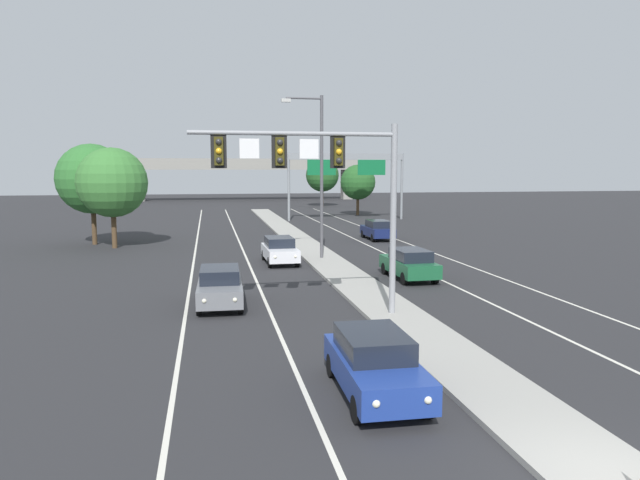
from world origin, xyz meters
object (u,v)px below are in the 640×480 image
car_oncoming_white (280,250)px  car_receding_green (409,263)px  overhead_signal_mast (323,174)px  tree_far_right_b (322,175)px  car_oncoming_blue (375,363)px  tree_far_left_b (92,179)px  highway_sign_gantry (346,165)px  tree_far_left_a (112,183)px  car_receding_navy (378,230)px  street_lamp_median (318,167)px  tree_far_right_a (358,182)px  car_oncoming_grey (220,286)px

car_oncoming_white → car_receding_green: size_ratio=1.00×
overhead_signal_mast → tree_far_right_b: (13.12, 67.37, -0.71)m
car_oncoming_blue → tree_far_left_b: (-12.57, 32.76, 4.14)m
overhead_signal_mast → highway_sign_gantry: 44.03m
car_oncoming_blue → car_receding_green: 16.01m
tree_far_left_b → tree_far_left_a: (1.81, -2.44, -0.23)m
overhead_signal_mast → car_oncoming_blue: (-0.17, -7.50, -4.69)m
car_receding_green → highway_sign_gantry: bearing=81.9°
overhead_signal_mast → tree_far_left_a: (-10.94, 22.82, -0.78)m
car_oncoming_white → car_receding_navy: 14.01m
street_lamp_median → tree_far_left_a: size_ratio=1.38×
car_oncoming_white → tree_far_right_a: 38.43m
car_oncoming_blue → tree_far_right_a: size_ratio=0.72×
car_receding_navy → highway_sign_gantry: 19.28m
car_oncoming_white → car_receding_green: same height
overhead_signal_mast → tree_far_right_a: (14.09, 49.29, -1.41)m
overhead_signal_mast → tree_far_right_b: bearing=79.0°
overhead_signal_mast → car_receding_green: (5.98, 7.28, -4.69)m
overhead_signal_mast → car_receding_navy: size_ratio=1.72×
car_oncoming_grey → car_receding_navy: bearing=58.2°
street_lamp_median → tree_far_right_b: 53.96m
car_receding_green → tree_far_right_b: tree_far_right_b is taller
street_lamp_median → car_oncoming_blue: 22.69m
tree_far_right_b → tree_far_left_b: bearing=-121.6°
car_receding_navy → car_oncoming_grey: bearing=-121.8°
car_oncoming_grey → tree_far_left_b: (-8.95, 22.15, 4.14)m
street_lamp_median → car_oncoming_blue: bearing=-97.0°
tree_far_right_a → overhead_signal_mast: bearing=-106.0°
tree_far_right_b → tree_far_left_a: bearing=-118.4°
tree_far_left_b → tree_far_left_a: size_ratio=1.05×
car_receding_green → car_receding_navy: 17.22m
tree_far_right_b → car_receding_green: bearing=-96.8°
car_oncoming_blue → tree_far_left_b: 35.34m
car_oncoming_white → tree_far_right_b: 55.41m
car_oncoming_white → highway_sign_gantry: highway_sign_gantry is taller
car_receding_navy → car_receding_green: bearing=-101.0°
car_oncoming_grey → car_receding_navy: size_ratio=1.01×
car_oncoming_grey → tree_far_left_b: tree_far_left_b is taller
car_receding_green → car_oncoming_blue: bearing=-112.6°
car_oncoming_blue → tree_far_right_b: 76.15m
tree_far_right_a → car_oncoming_white: bearing=-111.6°
street_lamp_median → tree_far_left_a: street_lamp_median is taller
car_receding_green → tree_far_left_a: 23.30m
car_receding_navy → tree_far_right_b: tree_far_right_b is taller
tree_far_right_a → tree_far_left_b: bearing=-138.2°
tree_far_right_a → tree_far_right_b: bearing=93.1°
car_oncoming_grey → tree_far_left_b: 24.25m
tree_far_left_b → car_receding_green: bearing=-43.8°
car_oncoming_grey → tree_far_left_a: (-7.14, 19.72, 3.91)m
tree_far_left_a → tree_far_right_a: (25.03, 26.47, -0.63)m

